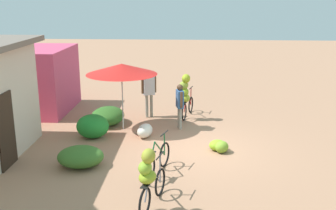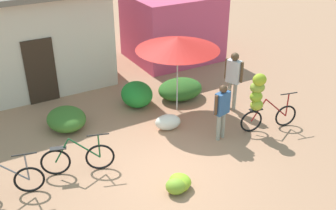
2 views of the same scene
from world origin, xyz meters
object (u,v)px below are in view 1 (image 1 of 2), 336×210
object	(u,v)px
bicycle_near_pile	(157,161)
banana_pile_on_ground	(220,146)
shop_pink	(33,80)
person_bystander	(180,102)
market_umbrella	(122,69)
bicycle_leftmost	(149,175)
bicycle_center_loaded	(186,93)
person_vendor	(149,88)
produce_sack	(145,131)

from	to	relation	value
bicycle_near_pile	banana_pile_on_ground	size ratio (longest dim) A/B	2.07
shop_pink	banana_pile_on_ground	bearing A→B (deg)	-119.55
banana_pile_on_ground	person_bystander	world-z (taller)	person_bystander
market_umbrella	bicycle_leftmost	distance (m)	5.67
bicycle_center_loaded	market_umbrella	bearing A→B (deg)	121.15
shop_pink	person_bystander	size ratio (longest dim) A/B	2.07
bicycle_leftmost	person_vendor	bearing A→B (deg)	5.80
shop_pink	produce_sack	size ratio (longest dim) A/B	4.57
shop_pink	person_vendor	size ratio (longest dim) A/B	1.80
bicycle_leftmost	produce_sack	xyz separation A→B (m)	(4.55, 0.60, -0.59)
market_umbrella	person_bystander	distance (m)	2.24
shop_pink	banana_pile_on_ground	world-z (taller)	shop_pink
shop_pink	banana_pile_on_ground	distance (m)	8.12
bicycle_near_pile	person_vendor	world-z (taller)	person_vendor
shop_pink	market_umbrella	bearing A→B (deg)	-118.78
bicycle_leftmost	bicycle_near_pile	world-z (taller)	bicycle_leftmost
banana_pile_on_ground	shop_pink	bearing A→B (deg)	60.45
bicycle_center_loaded	produce_sack	world-z (taller)	bicycle_center_loaded
person_vendor	banana_pile_on_ground	bearing A→B (deg)	-143.89
produce_sack	person_vendor	bearing A→B (deg)	2.25
person_vendor	market_umbrella	bearing A→B (deg)	152.82
bicycle_leftmost	person_vendor	distance (m)	6.83
banana_pile_on_ground	person_vendor	bearing A→B (deg)	36.11
bicycle_leftmost	person_bystander	size ratio (longest dim) A/B	1.02
market_umbrella	person_bystander	size ratio (longest dim) A/B	1.53
market_umbrella	bicycle_center_loaded	size ratio (longest dim) A/B	1.38
market_umbrella	produce_sack	xyz separation A→B (m)	(-0.79, -0.83, -1.86)
bicycle_center_loaded	banana_pile_on_ground	world-z (taller)	bicycle_center_loaded
banana_pile_on_ground	produce_sack	bearing A→B (deg)	65.43
shop_pink	market_umbrella	xyz separation A→B (m)	(-2.12, -3.85, 0.84)
shop_pink	person_bystander	bearing A→B (deg)	-108.67
produce_sack	market_umbrella	bearing A→B (deg)	46.32
produce_sack	person_bystander	xyz separation A→B (m)	(0.96, -1.09, 0.72)
produce_sack	person_bystander	size ratio (longest dim) A/B	0.45
bicycle_leftmost	bicycle_center_loaded	size ratio (longest dim) A/B	0.92
bicycle_leftmost	bicycle_center_loaded	distance (m)	6.65
market_umbrella	bicycle_near_pile	xyz separation A→B (m)	(-3.52, -1.45, -1.71)
market_umbrella	person_bystander	xyz separation A→B (m)	(0.17, -1.92, -1.14)
banana_pile_on_ground	person_vendor	world-z (taller)	person_vendor
bicycle_near_pile	produce_sack	world-z (taller)	bicycle_near_pile
banana_pile_on_ground	bicycle_leftmost	bearing A→B (deg)	153.77
bicycle_center_loaded	shop_pink	bearing A→B (deg)	81.94
shop_pink	produce_sack	xyz separation A→B (m)	(-2.91, -4.69, -1.01)
bicycle_near_pile	bicycle_center_loaded	world-z (taller)	bicycle_center_loaded
shop_pink	bicycle_near_pile	size ratio (longest dim) A/B	2.00
shop_pink	person_vendor	bearing A→B (deg)	-98.30
bicycle_near_pile	bicycle_center_loaded	distance (m)	4.87
bicycle_near_pile	person_bystander	size ratio (longest dim) A/B	1.04
person_bystander	market_umbrella	bearing A→B (deg)	94.94
market_umbrella	produce_sack	size ratio (longest dim) A/B	3.37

